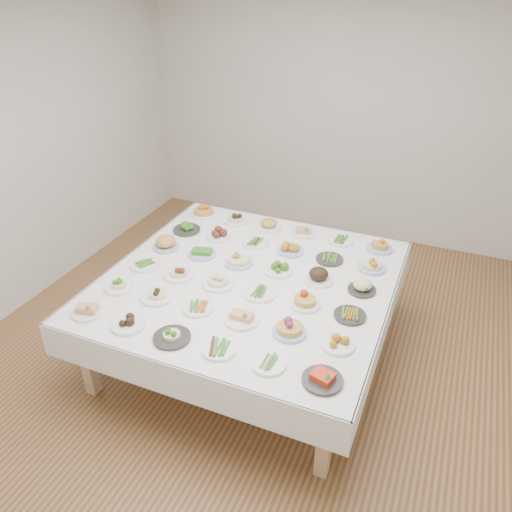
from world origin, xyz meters
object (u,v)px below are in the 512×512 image
at_px(dish_35, 380,245).
at_px(display_table, 249,285).
at_px(dish_18, 166,241).
at_px(dish_0, 87,309).

bearing_deg(dish_35, display_table, -134.97).
xyz_separation_m(display_table, dish_18, (-0.88, 0.17, 0.14)).
relative_size(display_table, dish_0, 10.37).
bearing_deg(display_table, dish_0, -134.92).
height_order(display_table, dish_0, dish_0).
relative_size(dish_0, dish_35, 0.96).
bearing_deg(display_table, dish_18, 169.20).
distance_m(display_table, dish_35, 1.25).
distance_m(dish_0, dish_18, 1.06).
distance_m(display_table, dish_0, 1.26).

